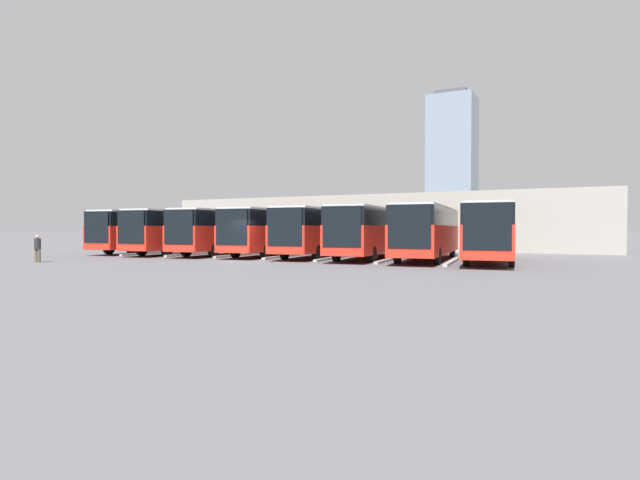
% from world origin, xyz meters
% --- Properties ---
extents(ground_plane, '(600.00, 600.00, 0.00)m').
position_xyz_m(ground_plane, '(0.00, 0.00, 0.00)').
color(ground_plane, '#5B5B60').
extents(bus_0, '(3.75, 12.58, 3.34)m').
position_xyz_m(bus_0, '(-13.39, -5.96, 1.86)').
color(bus_0, red).
rests_on(bus_0, ground_plane).
extents(curb_divider_0, '(0.89, 6.45, 0.15)m').
position_xyz_m(curb_divider_0, '(-11.48, -4.12, 0.07)').
color(curb_divider_0, '#B2B2AD').
rests_on(curb_divider_0, ground_plane).
extents(bus_1, '(3.75, 12.58, 3.34)m').
position_xyz_m(bus_1, '(-9.57, -6.12, 1.86)').
color(bus_1, red).
rests_on(bus_1, ground_plane).
extents(curb_divider_1, '(0.89, 6.45, 0.15)m').
position_xyz_m(curb_divider_1, '(-7.65, -4.28, 0.07)').
color(curb_divider_1, '#B2B2AD').
rests_on(curb_divider_1, ground_plane).
extents(bus_2, '(3.75, 12.58, 3.34)m').
position_xyz_m(bus_2, '(-5.74, -6.23, 1.86)').
color(bus_2, red).
rests_on(bus_2, ground_plane).
extents(curb_divider_2, '(0.89, 6.45, 0.15)m').
position_xyz_m(curb_divider_2, '(-3.83, -4.39, 0.07)').
color(curb_divider_2, '#B2B2AD').
rests_on(curb_divider_2, ground_plane).
extents(bus_3, '(3.75, 12.58, 3.34)m').
position_xyz_m(bus_3, '(-1.91, -6.58, 1.86)').
color(bus_3, red).
rests_on(bus_3, ground_plane).
extents(curb_divider_3, '(0.89, 6.45, 0.15)m').
position_xyz_m(curb_divider_3, '(0.00, -4.75, 0.07)').
color(curb_divider_3, '#B2B2AD').
rests_on(curb_divider_3, ground_plane).
extents(bus_4, '(3.75, 12.58, 3.34)m').
position_xyz_m(bus_4, '(1.91, -6.56, 1.86)').
color(bus_4, red).
rests_on(bus_4, ground_plane).
extents(curb_divider_4, '(0.89, 6.45, 0.15)m').
position_xyz_m(curb_divider_4, '(3.83, -4.73, 0.07)').
color(curb_divider_4, '#B2B2AD').
rests_on(curb_divider_4, ground_plane).
extents(bus_5, '(3.75, 12.58, 3.34)m').
position_xyz_m(bus_5, '(5.74, -6.04, 1.86)').
color(bus_5, red).
rests_on(bus_5, ground_plane).
extents(curb_divider_5, '(0.89, 6.45, 0.15)m').
position_xyz_m(curb_divider_5, '(7.65, -4.21, 0.07)').
color(curb_divider_5, '#B2B2AD').
rests_on(curb_divider_5, ground_plane).
extents(bus_6, '(3.75, 12.58, 3.34)m').
position_xyz_m(bus_6, '(9.56, -5.65, 1.86)').
color(bus_6, red).
rests_on(bus_6, ground_plane).
extents(curb_divider_6, '(0.89, 6.45, 0.15)m').
position_xyz_m(curb_divider_6, '(11.48, -3.81, 0.07)').
color(curb_divider_6, '#B2B2AD').
rests_on(curb_divider_6, ground_plane).
extents(bus_7, '(3.75, 12.58, 3.34)m').
position_xyz_m(bus_7, '(13.39, -6.01, 1.86)').
color(bus_7, red).
rests_on(bus_7, ground_plane).
extents(pedestrian, '(0.42, 0.42, 1.61)m').
position_xyz_m(pedestrian, '(10.36, 6.13, 0.87)').
color(pedestrian, brown).
rests_on(pedestrian, ground_plane).
extents(station_building, '(42.57, 15.78, 5.14)m').
position_xyz_m(station_building, '(0.00, -24.62, 2.60)').
color(station_building, '#A8A399').
rests_on(station_building, ground_plane).
extents(office_tower, '(21.57, 21.57, 68.50)m').
position_xyz_m(office_tower, '(34.33, -223.24, 33.65)').
color(office_tower, '#7F8EA3').
rests_on(office_tower, ground_plane).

